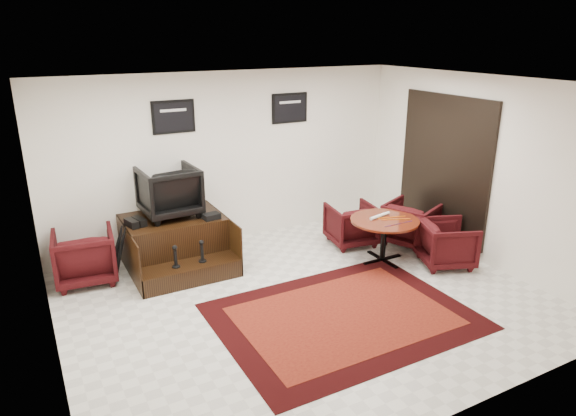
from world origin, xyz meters
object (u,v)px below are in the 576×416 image
at_px(table_chair_window, 411,221).
at_px(table_chair_corner, 447,241).
at_px(table_chair_back, 351,222).
at_px(shine_podium, 176,243).
at_px(armchair_side, 84,254).
at_px(meeting_table, 384,225).
at_px(shine_chair, 169,189).

distance_m(table_chair_window, table_chair_corner, 0.89).
bearing_deg(table_chair_back, shine_podium, -2.57).
height_order(armchair_side, table_chair_window, armchair_side).
bearing_deg(table_chair_back, armchair_side, -0.01).
relative_size(table_chair_back, table_chair_corner, 0.99).
xyz_separation_m(shine_podium, table_chair_corner, (3.59, -1.95, 0.03)).
height_order(shine_podium, meeting_table, shine_podium).
distance_m(armchair_side, meeting_table, 4.38).
bearing_deg(table_chair_corner, table_chair_window, 16.27).
relative_size(shine_podium, shine_chair, 1.80).
distance_m(shine_chair, table_chair_back, 3.01).
bearing_deg(meeting_table, table_chair_corner, -37.52).
relative_size(shine_chair, armchair_side, 1.00).
xyz_separation_m(table_chair_back, table_chair_window, (0.87, -0.48, 0.02)).
relative_size(armchair_side, table_chair_back, 1.10).
xyz_separation_m(shine_podium, table_chair_back, (2.81, -0.58, 0.03)).
xyz_separation_m(armchair_side, table_chair_back, (4.09, -0.66, -0.04)).
distance_m(shine_podium, armchair_side, 1.29).
distance_m(shine_podium, table_chair_window, 3.83).
bearing_deg(table_chair_window, table_chair_corner, 150.74).
bearing_deg(table_chair_window, meeting_table, 86.81).
height_order(shine_chair, table_chair_corner, shine_chair).
height_order(armchair_side, table_chair_back, armchair_side).
height_order(armchair_side, meeting_table, armchair_side).
distance_m(meeting_table, table_chair_window, 0.91).
distance_m(shine_chair, armchair_side, 1.49).
bearing_deg(armchair_side, table_chair_window, 173.12).
xyz_separation_m(shine_chair, meeting_table, (2.85, -1.52, -0.57)).
bearing_deg(table_chair_window, table_chair_back, 37.10).
distance_m(shine_podium, table_chair_corner, 4.09).
relative_size(shine_podium, table_chair_window, 1.87).
bearing_deg(armchair_side, shine_chair, -170.76).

